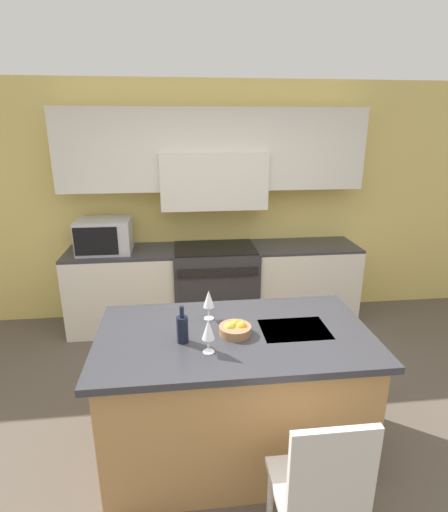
{
  "coord_description": "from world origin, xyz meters",
  "views": [
    {
      "loc": [
        -0.38,
        -2.28,
        2.22
      ],
      "look_at": [
        -0.03,
        0.84,
        1.19
      ],
      "focal_mm": 28.0,
      "sensor_mm": 36.0,
      "label": 1
    }
  ],
  "objects": [
    {
      "name": "wine_glass_near",
      "position": [
        -0.24,
        -0.22,
        1.09
      ],
      "size": [
        0.08,
        0.08,
        0.21
      ],
      "color": "white",
      "rests_on": "kitchen_island"
    },
    {
      "name": "ground_plane",
      "position": [
        0.0,
        0.0,
        0.0
      ],
      "size": [
        10.0,
        10.0,
        0.0
      ],
      "primitive_type": "plane",
      "color": "brown"
    },
    {
      "name": "wine_glass_far",
      "position": [
        -0.2,
        0.21,
        1.09
      ],
      "size": [
        0.08,
        0.08,
        0.21
      ],
      "color": "white",
      "rests_on": "kitchen_island"
    },
    {
      "name": "kitchen_island",
      "position": [
        -0.05,
        0.0,
        0.47
      ],
      "size": [
        1.78,
        1.0,
        0.94
      ],
      "color": "#B7844C",
      "rests_on": "ground_plane"
    },
    {
      "name": "back_counter",
      "position": [
        -0.0,
        1.98,
        0.46
      ],
      "size": [
        3.27,
        0.62,
        0.91
      ],
      "color": "silver",
      "rests_on": "ground_plane"
    },
    {
      "name": "back_cabinetry",
      "position": [
        0.0,
        2.23,
        1.59
      ],
      "size": [
        10.0,
        0.46,
        2.7
      ],
      "color": "#DBC166",
      "rests_on": "ground_plane"
    },
    {
      "name": "island_chair",
      "position": [
        0.24,
        -0.89,
        0.57
      ],
      "size": [
        0.42,
        0.4,
        1.01
      ],
      "color": "beige",
      "rests_on": "ground_plane"
    },
    {
      "name": "range_stove",
      "position": [
        0.0,
        1.96,
        0.46
      ],
      "size": [
        0.93,
        0.7,
        0.93
      ],
      "color": "#2D2D33",
      "rests_on": "ground_plane"
    },
    {
      "name": "microwave",
      "position": [
        -1.19,
        1.98,
        1.09
      ],
      "size": [
        0.56,
        0.45,
        0.36
      ],
      "color": "#B7B7BC",
      "rests_on": "back_counter"
    },
    {
      "name": "fruit_bowl",
      "position": [
        -0.05,
        -0.02,
        0.97
      ],
      "size": [
        0.21,
        0.21,
        0.08
      ],
      "color": "#996B47",
      "rests_on": "kitchen_island"
    },
    {
      "name": "wine_bottle",
      "position": [
        -0.39,
        -0.08,
        1.03
      ],
      "size": [
        0.07,
        0.07,
        0.24
      ],
      "color": "black",
      "rests_on": "kitchen_island"
    }
  ]
}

